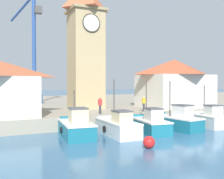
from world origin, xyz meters
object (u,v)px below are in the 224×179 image
object	(u,v)px
warehouse_right	(175,83)
fishing_boat_far_left	(76,127)
fishing_boat_left_inner	(149,124)
mooring_buoy	(149,142)
dock_worker_near_tower	(100,105)
dock_worker_along_quay	(144,103)
clock_tower	(86,43)
fishing_boat_mid_left	(176,121)
fishing_boat_center	(208,119)
fishing_boat_left_outer	(117,126)
port_crane_near	(33,61)

from	to	relation	value
warehouse_right	fishing_boat_far_left	bearing A→B (deg)	-155.69
fishing_boat_left_inner	mooring_buoy	size ratio (longest dim) A/B	6.52
warehouse_right	fishing_boat_left_inner	bearing A→B (deg)	-139.18
dock_worker_near_tower	dock_worker_along_quay	world-z (taller)	same
fishing_boat_left_inner	dock_worker_along_quay	bearing A→B (deg)	63.06
clock_tower	dock_worker_near_tower	world-z (taller)	clock_tower
fishing_boat_mid_left	dock_worker_near_tower	bearing A→B (deg)	142.14
fishing_boat_center	mooring_buoy	bearing A→B (deg)	-154.75
fishing_boat_center	dock_worker_along_quay	bearing A→B (deg)	133.86
fishing_boat_left_outer	fishing_boat_mid_left	world-z (taller)	fishing_boat_left_outer
mooring_buoy	port_crane_near	bearing A→B (deg)	96.74
dock_worker_along_quay	fishing_boat_center	bearing A→B (deg)	-46.14
fishing_boat_left_inner	clock_tower	world-z (taller)	clock_tower
fishing_boat_far_left	clock_tower	bearing A→B (deg)	66.03
fishing_boat_left_inner	dock_worker_near_tower	bearing A→B (deg)	121.36
fishing_boat_far_left	dock_worker_near_tower	world-z (taller)	fishing_boat_far_left
fishing_boat_left_outer	mooring_buoy	size ratio (longest dim) A/B	6.48
fishing_boat_far_left	fishing_boat_left_outer	distance (m)	3.27
fishing_boat_far_left	fishing_boat_mid_left	distance (m)	9.09
fishing_boat_left_outer	fishing_boat_center	size ratio (longest dim) A/B	1.17
dock_worker_near_tower	dock_worker_along_quay	xyz separation A→B (m)	(4.95, 0.09, 0.00)
warehouse_right	fishing_boat_center	bearing A→B (deg)	-105.63
fishing_boat_left_outer	fishing_boat_center	world-z (taller)	fishing_boat_left_outer
fishing_boat_mid_left	warehouse_right	size ratio (longest dim) A/B	0.63
dock_worker_along_quay	fishing_boat_far_left	bearing A→B (deg)	-156.53
fishing_boat_far_left	clock_tower	world-z (taller)	clock_tower
fishing_boat_left_inner	warehouse_right	distance (m)	12.07
fishing_boat_left_outer	fishing_boat_mid_left	distance (m)	5.92
clock_tower	mooring_buoy	world-z (taller)	clock_tower
clock_tower	fishing_boat_left_inner	bearing A→B (deg)	-79.17
dock_worker_near_tower	dock_worker_along_quay	distance (m)	4.95
fishing_boat_far_left	fishing_boat_left_inner	bearing A→B (deg)	-7.28
fishing_boat_left_outer	dock_worker_near_tower	distance (m)	4.66
fishing_boat_center	clock_tower	world-z (taller)	clock_tower
fishing_boat_left_inner	dock_worker_along_quay	distance (m)	5.20
fishing_boat_mid_left	clock_tower	distance (m)	13.92
port_crane_near	dock_worker_near_tower	bearing A→B (deg)	-78.26
fishing_boat_left_outer	dock_worker_along_quay	size ratio (longest dim) A/B	3.09
fishing_boat_center	dock_worker_near_tower	world-z (taller)	fishing_boat_center
fishing_boat_center	warehouse_right	world-z (taller)	warehouse_right
fishing_boat_far_left	fishing_boat_center	bearing A→B (deg)	-3.71
fishing_boat_far_left	fishing_boat_left_outer	size ratio (longest dim) A/B	1.02
fishing_boat_left_outer	fishing_boat_center	distance (m)	9.68
fishing_boat_left_inner	dock_worker_along_quay	size ratio (longest dim) A/B	3.12
fishing_boat_center	mooring_buoy	xyz separation A→B (m)	(-9.75, -4.60, -0.35)
fishing_boat_far_left	fishing_boat_center	size ratio (longest dim) A/B	1.20
dock_worker_along_quay	mooring_buoy	bearing A→B (deg)	-120.66
warehouse_right	port_crane_near	world-z (taller)	port_crane_near
fishing_boat_mid_left	fishing_boat_left_outer	bearing A→B (deg)	-178.46
fishing_boat_center	warehouse_right	size ratio (longest dim) A/B	0.51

